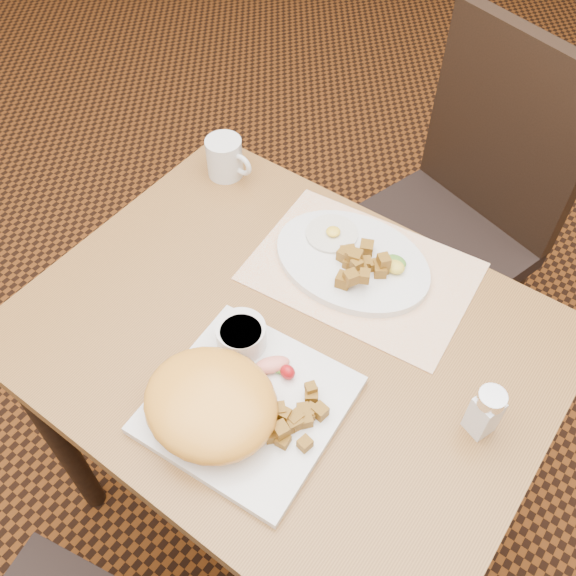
% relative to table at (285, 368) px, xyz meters
% --- Properties ---
extents(ground, '(8.00, 8.00, 0.00)m').
position_rel_table_xyz_m(ground, '(0.00, 0.00, -0.64)').
color(ground, black).
rests_on(ground, ground).
extents(table, '(0.90, 0.70, 0.75)m').
position_rel_table_xyz_m(table, '(0.00, 0.00, 0.00)').
color(table, brown).
rests_on(table, ground).
extents(chair_far, '(0.52, 0.53, 0.97)m').
position_rel_table_xyz_m(chair_far, '(0.04, 0.68, -0.10)').
color(chair_far, black).
rests_on(chair_far, ground).
extents(placemat, '(0.42, 0.32, 0.00)m').
position_rel_table_xyz_m(placemat, '(0.03, 0.20, 0.11)').
color(placemat, white).
rests_on(placemat, table).
extents(plate_square, '(0.30, 0.30, 0.02)m').
position_rel_table_xyz_m(plate_square, '(0.04, -0.15, 0.12)').
color(plate_square, silver).
rests_on(plate_square, table).
extents(plate_oval, '(0.31, 0.23, 0.02)m').
position_rel_table_xyz_m(plate_oval, '(0.01, 0.20, 0.12)').
color(plate_oval, silver).
rests_on(plate_oval, placemat).
extents(hollandaise_mound, '(0.21, 0.19, 0.08)m').
position_rel_table_xyz_m(hollandaise_mound, '(0.00, -0.19, 0.16)').
color(hollandaise_mound, '#F4A42F').
rests_on(hollandaise_mound, plate_square).
extents(ramekin, '(0.08, 0.08, 0.05)m').
position_rel_table_xyz_m(ramekin, '(-0.04, -0.06, 0.15)').
color(ramekin, silver).
rests_on(ramekin, plate_square).
extents(garnish_sq, '(0.07, 0.07, 0.03)m').
position_rel_table_xyz_m(garnish_sq, '(0.04, -0.07, 0.14)').
color(garnish_sq, '#387223').
rests_on(garnish_sq, plate_square).
extents(fried_egg, '(0.10, 0.10, 0.02)m').
position_rel_table_xyz_m(fried_egg, '(-0.06, 0.23, 0.13)').
color(fried_egg, white).
rests_on(fried_egg, plate_oval).
extents(garnish_ov, '(0.05, 0.05, 0.02)m').
position_rel_table_xyz_m(garnish_ov, '(0.08, 0.23, 0.14)').
color(garnish_ov, '#387223').
rests_on(garnish_ov, plate_oval).
extents(salt_shaker, '(0.05, 0.05, 0.10)m').
position_rel_table_xyz_m(salt_shaker, '(0.35, 0.04, 0.16)').
color(salt_shaker, white).
rests_on(salt_shaker, table).
extents(coffee_mug, '(0.11, 0.08, 0.09)m').
position_rel_table_xyz_m(coffee_mug, '(-0.35, 0.26, 0.15)').
color(coffee_mug, silver).
rests_on(coffee_mug, table).
extents(home_fries_sq, '(0.08, 0.12, 0.04)m').
position_rel_table_xyz_m(home_fries_sq, '(0.12, -0.13, 0.14)').
color(home_fries_sq, '#926117').
rests_on(home_fries_sq, plate_square).
extents(home_fries_ov, '(0.10, 0.12, 0.04)m').
position_rel_table_xyz_m(home_fries_ov, '(0.03, 0.19, 0.14)').
color(home_fries_ov, '#926117').
rests_on(home_fries_ov, plate_oval).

